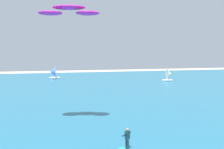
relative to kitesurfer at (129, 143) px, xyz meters
The scene contains 5 objects.
ocean 36.37m from the kitesurfer, 91.42° to the left, with size 160.00×90.00×0.10m, color #236B89.
kitesurfer is the anchor object (origin of this frame).
kite 12.66m from the kitesurfer, 117.27° to the left, with size 5.83×3.28×0.84m.
sailboat_outermost 49.62m from the kitesurfer, 57.37° to the left, with size 3.05×2.62×3.51m.
sailboat_anchored_offshore 56.69m from the kitesurfer, 92.12° to the left, with size 3.26×2.74×3.87m.
Camera 1 is at (-5.26, -1.12, 7.03)m, focal length 39.93 mm.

